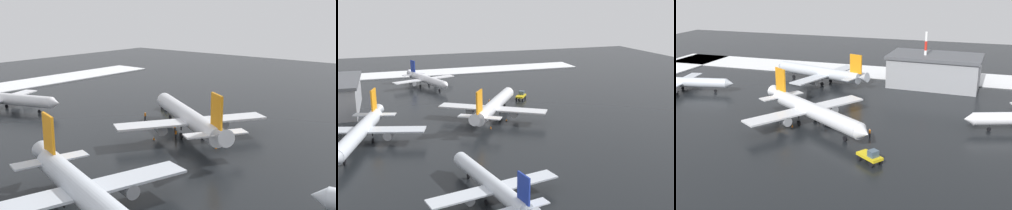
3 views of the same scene
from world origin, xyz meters
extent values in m
plane|color=black|center=(0.00, 0.00, 0.00)|extent=(240.00, 240.00, 0.00)
cube|color=white|center=(0.00, -50.00, 0.14)|extent=(152.00, 16.00, 0.27)
cylinder|color=silver|center=(1.37, 1.56, 3.31)|extent=(25.46, 18.21, 3.21)
cone|color=silver|center=(-11.43, 9.94, 3.31)|extent=(3.57, 3.79, 3.05)
cone|color=silver|center=(14.33, -6.92, 3.87)|extent=(4.32, 4.13, 3.12)
cube|color=silver|center=(-0.50, -6.47, 3.02)|extent=(10.20, 12.55, 0.34)
cylinder|color=gray|center=(0.14, -4.63, 2.08)|extent=(3.72, 3.34, 1.89)
cube|color=silver|center=(7.98, 6.49, 3.02)|extent=(10.20, 12.55, 0.34)
cylinder|color=gray|center=(6.55, 5.17, 2.08)|extent=(3.72, 3.34, 1.89)
cube|color=orange|center=(12.43, -5.68, 7.37)|extent=(3.35, 2.35, 5.29)
cube|color=silver|center=(10.72, -7.95, 3.68)|extent=(4.54, 5.14, 0.23)
cube|color=silver|center=(13.82, -3.21, 3.68)|extent=(4.54, 5.14, 0.23)
cylinder|color=black|center=(-6.93, 6.99, 1.89)|extent=(0.23, 0.23, 0.66)
cylinder|color=black|center=(-6.93, 6.99, 0.52)|extent=(1.05, 0.85, 1.04)
cylinder|color=black|center=(2.60, -1.73, 1.89)|extent=(0.23, 0.23, 0.66)
cylinder|color=black|center=(2.60, -1.73, 0.52)|extent=(1.05, 0.85, 1.04)
cylinder|color=black|center=(4.88, 1.75, 1.89)|extent=(0.23, 0.23, 0.66)
cylinder|color=black|center=(4.88, 1.75, 0.52)|extent=(1.05, 0.85, 1.04)
cylinder|color=silver|center=(43.71, -12.84, 2.58)|extent=(22.21, 6.71, 2.51)
cone|color=silver|center=(31.98, -15.13, 2.58)|extent=(2.20, 2.68, 2.38)
cube|color=silver|center=(47.05, -18.36, 2.36)|extent=(5.03, 10.04, 0.27)
cylinder|color=gray|center=(46.40, -16.98, 1.62)|extent=(2.75, 1.93, 1.48)
cylinder|color=black|center=(36.11, -14.33, 1.48)|extent=(0.18, 0.18, 0.52)
cylinder|color=black|center=(36.11, -14.33, 0.41)|extent=(0.85, 0.41, 0.81)
cylinder|color=black|center=(46.20, -14.01, 1.48)|extent=(0.18, 0.18, 0.52)
cylinder|color=black|center=(46.20, -14.01, 0.41)|extent=(0.85, 0.41, 0.81)
cylinder|color=black|center=(45.58, -10.82, 1.48)|extent=(0.18, 0.18, 0.52)
cylinder|color=black|center=(45.58, -10.82, 0.41)|extent=(0.85, 0.41, 0.81)
cone|color=white|center=(-28.70, -5.52, 2.65)|extent=(2.54, 2.92, 2.45)
cylinder|color=black|center=(-32.77, -6.99, 1.52)|extent=(0.18, 0.18, 0.53)
cylinder|color=black|center=(-32.77, -6.99, 0.42)|extent=(0.87, 0.53, 0.83)
cylinder|color=silver|center=(13.70, -32.19, 3.18)|extent=(26.97, 10.86, 3.09)
cone|color=silver|center=(27.78, -36.45, 3.18)|extent=(2.94, 3.44, 2.93)
cone|color=silver|center=(-0.55, -27.87, 3.72)|extent=(3.87, 3.45, 3.00)
cube|color=silver|center=(13.25, -24.27, 2.91)|extent=(7.25, 12.46, 0.33)
cylinder|color=gray|center=(13.16, -26.14, 2.00)|extent=(3.48, 2.63, 1.82)
cube|color=silver|center=(8.93, -38.52, 2.91)|extent=(7.25, 12.46, 0.33)
cylinder|color=gray|center=(9.89, -36.92, 2.00)|extent=(3.48, 2.63, 1.82)
cube|color=orange|center=(1.53, -28.50, 7.08)|extent=(3.57, 1.37, 5.09)
cube|color=silver|center=(2.50, -25.94, 3.54)|extent=(3.52, 4.86, 0.22)
cube|color=silver|center=(0.91, -31.16, 3.54)|extent=(3.52, 4.86, 0.22)
cylinder|color=black|center=(22.83, -34.95, 1.82)|extent=(0.22, 0.22, 0.64)
cylinder|color=black|center=(22.83, -34.95, 0.50)|extent=(1.05, 0.59, 1.00)
cylinder|color=black|center=(11.67, -29.48, 1.82)|extent=(0.22, 0.22, 0.64)
cylinder|color=black|center=(11.67, -29.48, 0.50)|extent=(1.05, 0.59, 1.00)
cylinder|color=black|center=(10.51, -33.31, 1.82)|extent=(0.22, 0.22, 0.64)
cylinder|color=black|center=(10.51, -33.31, 0.50)|extent=(1.05, 0.59, 1.00)
cube|color=gold|center=(-13.69, 14.52, 1.15)|extent=(5.02, 4.46, 0.50)
cube|color=#3F5160|center=(-14.44, 15.05, 1.95)|extent=(2.01, 2.03, 1.10)
cylinder|color=black|center=(-15.58, 14.65, 0.45)|extent=(0.92, 0.78, 0.90)
cylinder|color=black|center=(-14.43, 16.26, 0.45)|extent=(0.92, 0.78, 0.90)
cylinder|color=black|center=(-12.96, 12.78, 0.45)|extent=(0.92, 0.78, 0.90)
cylinder|color=black|center=(-11.81, 14.39, 0.45)|extent=(0.92, 0.78, 0.90)
cylinder|color=black|center=(-10.92, 3.51, 0.42)|extent=(0.16, 0.16, 0.85)
cylinder|color=black|center=(-10.78, 3.66, 0.42)|extent=(0.16, 0.16, 0.85)
cylinder|color=orange|center=(-10.85, 3.59, 1.16)|extent=(0.36, 0.36, 0.62)
sphere|color=tan|center=(-10.85, 3.59, 1.59)|extent=(0.24, 0.24, 0.24)
cylinder|color=black|center=(1.83, -2.38, 0.42)|extent=(0.16, 0.16, 0.85)
cylinder|color=black|center=(2.03, -2.39, 0.42)|extent=(0.16, 0.16, 0.85)
cylinder|color=orange|center=(1.93, -2.39, 1.16)|extent=(0.36, 0.36, 0.62)
sphere|color=tan|center=(1.93, -2.39, 1.59)|extent=(0.24, 0.24, 0.24)
cylinder|color=black|center=(-0.75, 0.58, 0.42)|extent=(0.16, 0.16, 0.85)
cylinder|color=black|center=(-0.64, 0.75, 0.42)|extent=(0.16, 0.16, 0.85)
cylinder|color=orange|center=(-0.69, 0.66, 1.16)|extent=(0.36, 0.36, 0.62)
sphere|color=tan|center=(-0.69, 0.66, 1.59)|extent=(0.24, 0.24, 0.24)
cylinder|color=red|center=(-15.47, -37.90, 1.26)|extent=(0.70, 0.70, 2.53)
cylinder|color=white|center=(-15.47, -37.90, 3.79)|extent=(0.70, 0.70, 2.53)
cylinder|color=red|center=(-15.47, -37.90, 6.31)|extent=(0.70, 0.70, 2.53)
cylinder|color=white|center=(-15.47, -37.90, 8.84)|extent=(0.70, 0.70, 2.53)
cylinder|color=red|center=(-15.47, -37.90, 11.36)|extent=(0.70, 0.70, 2.53)
cylinder|color=white|center=(-15.47, -37.90, 13.89)|extent=(0.70, 0.70, 2.53)
cube|color=gray|center=(-18.10, -39.03, 4.00)|extent=(24.72, 15.27, 8.00)
cube|color=#4C4F54|center=(-18.10, -39.03, 8.40)|extent=(25.77, 16.32, 0.80)
cone|color=orange|center=(5.71, 3.20, 0.28)|extent=(0.36, 0.36, 0.55)
cone|color=orange|center=(-0.75, -5.29, 0.28)|extent=(0.36, 0.36, 0.55)
cone|color=orange|center=(10.39, -2.38, 0.28)|extent=(0.36, 0.36, 0.55)
camera|label=1|loc=(46.11, -58.98, 22.98)|focal=45.00mm
camera|label=2|loc=(102.54, -30.05, 31.44)|focal=45.00mm
camera|label=3|loc=(-29.64, 77.04, 30.58)|focal=45.00mm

